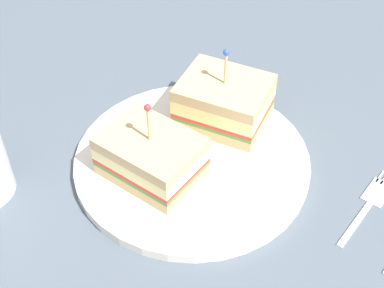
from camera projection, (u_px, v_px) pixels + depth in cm
name	position (u px, v px, depth cm)	size (l,w,h in cm)	color
ground_plane	(192.00, 171.00, 59.81)	(97.30, 97.30, 2.00)	#4C5660
plate	(192.00, 161.00, 58.73)	(24.99, 24.99, 1.11)	silver
sandwich_half_front	(151.00, 156.00, 55.12)	(11.68, 10.55, 9.13)	tan
sandwich_half_back	(224.00, 102.00, 60.90)	(11.06, 9.80, 9.53)	tan
fork	(372.00, 200.00, 55.37)	(6.44, 10.84, 0.35)	silver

